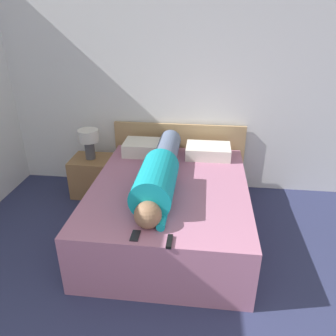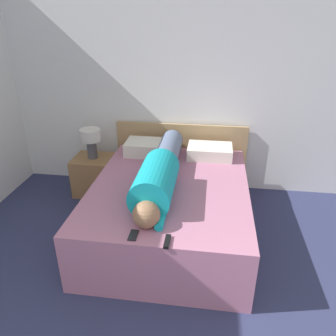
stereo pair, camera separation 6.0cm
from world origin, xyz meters
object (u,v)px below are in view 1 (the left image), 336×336
Objects in this scene: nightstand at (93,176)px; pillow_second at (208,151)px; cell_phone at (135,236)px; bed at (170,208)px; table_lamp at (89,139)px; person_lying at (160,173)px; tv_remote at (169,241)px; pillow_near_headboard at (147,148)px.

nightstand is 0.94× the size of pillow_second.
nightstand is 1.85m from cell_phone.
bed is 5.22× the size of table_lamp.
pillow_second is 3.97× the size of cell_phone.
table_lamp is 0.21× the size of person_lying.
bed reaches higher than nightstand.
nightstand is at bearing 146.20° from bed.
person_lying reaches higher than pillow_second.
tv_remote is (-0.27, -1.65, -0.06)m from pillow_second.
bed is at bearing 96.35° from tv_remote.
nightstand is 3.25× the size of tv_remote.
person_lying is 3.24× the size of pillow_near_headboard.
tv_remote reaches higher than nightstand.
person_lying is at bearing -147.32° from bed.
bed is at bearing -33.80° from table_lamp.
nightstand is at bearing 141.62° from person_lying.
table_lamp is 1.44m from pillow_second.
bed is 1.10× the size of person_lying.
table_lamp is 0.68× the size of pillow_near_headboard.
tv_remote is at bearing -54.26° from table_lamp.
bed is 0.90m from pillow_second.
pillow_near_headboard is (-0.36, 0.74, 0.36)m from bed.
cell_phone is at bearing -101.09° from bed.
person_lying is (0.98, -0.77, 0.49)m from nightstand.
tv_remote is (1.17, -1.62, -0.15)m from table_lamp.
pillow_near_headboard is (0.71, 0.02, 0.41)m from nightstand.
nightstand is 1.31× the size of table_lamp.
table_lamp is 2.48× the size of tv_remote.
pillow_second is (1.44, 0.02, 0.40)m from nightstand.
pillow_near_headboard reaches higher than tv_remote.
bed is 0.93m from cell_phone.
tv_remote is at bearing -9.83° from cell_phone.
bed is at bearing -64.01° from pillow_near_headboard.
table_lamp is at bearing 146.20° from bed.
bed is 1.29m from nightstand.
tv_remote is (0.46, -1.65, -0.07)m from pillow_near_headboard.
pillow_near_headboard is at bearing 180.00° from pillow_second.
nightstand is 0.82m from pillow_near_headboard.
pillow_near_headboard is 0.73m from pillow_second.
nightstand is at bearing 119.67° from cell_phone.
nightstand is 3.75× the size of cell_phone.
pillow_near_headboard is 3.62× the size of tv_remote.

